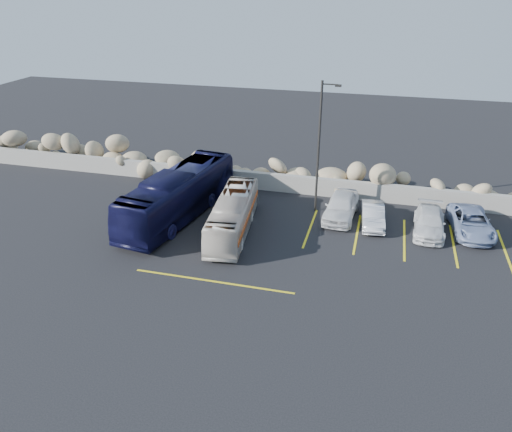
% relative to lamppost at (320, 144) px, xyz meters
% --- Properties ---
extents(ground, '(90.00, 90.00, 0.00)m').
position_rel_lamppost_xyz_m(ground, '(-2.56, -9.50, -4.30)').
color(ground, black).
rests_on(ground, ground).
extents(seawall, '(60.00, 0.40, 1.20)m').
position_rel_lamppost_xyz_m(seawall, '(-2.56, 2.50, -3.70)').
color(seawall, gray).
rests_on(seawall, ground).
extents(riprap_pile, '(54.00, 2.80, 2.60)m').
position_rel_lamppost_xyz_m(riprap_pile, '(-2.56, 3.70, -3.00)').
color(riprap_pile, '#9F8568').
rests_on(riprap_pile, ground).
extents(parking_lines, '(18.16, 9.36, 0.01)m').
position_rel_lamppost_xyz_m(parking_lines, '(2.09, -3.93, -4.29)').
color(parking_lines, yellow).
rests_on(parking_lines, ground).
extents(lamppost, '(1.14, 0.18, 8.00)m').
position_rel_lamppost_xyz_m(lamppost, '(0.00, 0.00, 0.00)').
color(lamppost, '#2B2826').
rests_on(lamppost, ground).
extents(vintage_bus, '(2.68, 7.83, 2.14)m').
position_rel_lamppost_xyz_m(vintage_bus, '(-4.16, -4.08, -3.23)').
color(vintage_bus, beige).
rests_on(vintage_bus, ground).
extents(tour_coach, '(3.84, 10.59, 2.88)m').
position_rel_lamppost_xyz_m(tour_coach, '(-7.92, -2.98, -2.85)').
color(tour_coach, black).
rests_on(tour_coach, ground).
extents(car_a, '(2.03, 4.49, 1.50)m').
position_rel_lamppost_xyz_m(car_a, '(1.58, -0.62, -3.55)').
color(car_a, silver).
rests_on(car_a, ground).
extents(car_b, '(1.61, 3.70, 1.18)m').
position_rel_lamppost_xyz_m(car_b, '(3.49, -1.10, -3.70)').
color(car_b, silver).
rests_on(car_b, ground).
extents(car_c, '(1.86, 4.22, 1.21)m').
position_rel_lamppost_xyz_m(car_c, '(6.65, -1.23, -3.69)').
color(car_c, silver).
rests_on(car_c, ground).
extents(car_d, '(2.53, 4.71, 1.26)m').
position_rel_lamppost_xyz_m(car_d, '(8.94, -0.69, -3.67)').
color(car_d, '#8191B6').
rests_on(car_d, ground).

